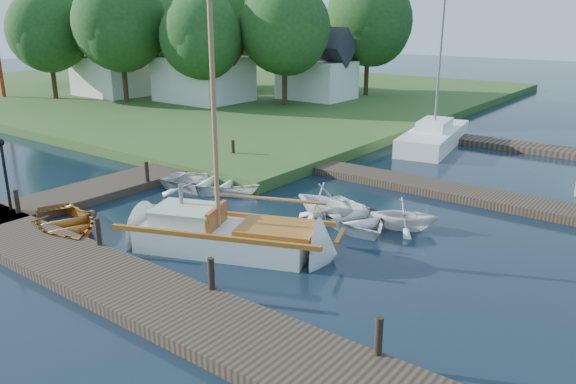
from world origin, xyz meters
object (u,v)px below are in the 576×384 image
Objects in this scene: house_b at (113,66)px; tender_c at (351,213)px; tree_5 at (154,29)px; tree_6 at (74,26)px; house_a at (203,67)px; mooring_post_0 at (17,201)px; tree_1 at (120,22)px; tender_a at (212,180)px; house_c at (317,71)px; tree_0 at (48,30)px; dinghy at (64,220)px; tree_2 at (202,36)px; tree_4 at (237,18)px; sailboat at (231,239)px; tree_3 at (285,27)px; mooring_post_1 at (98,232)px; tree_7 at (369,20)px; tender_b at (325,199)px; marina_boat_0 at (434,135)px; mooring_post_5 at (233,149)px; mooring_post_2 at (211,274)px; lamp_post at (4,165)px; tender_d at (405,212)px; mooring_post_4 at (147,172)px; mooring_post_3 at (379,336)px.

tender_c is at bearing -23.07° from house_b.
tree_6 is at bearing -146.31° from tree_5.
house_a is 11.06m from tree_5.
mooring_post_0 is 0.09× the size of tree_1.
tender_a is 22.69m from house_c.
dinghy is at bearing -30.84° from tree_0.
tree_4 is (-4.00, 8.00, 1.12)m from tree_2.
mooring_post_0 is at bearing 139.52° from tender_a.
mooring_post_0 is at bearing -76.46° from house_c.
sailboat is 1.12× the size of tree_3.
mooring_post_1 is at bearing -42.86° from tree_5.
tree_7 reaches higher than tree_1.
tree_0 reaches higher than tender_c.
tender_b is 0.25× the size of tree_4.
dinghy is 0.63× the size of house_b.
house_c reaches higher than mooring_post_0.
sailboat is at bearing -27.37° from tree_6.
tree_0 is (-28.94, -3.94, 4.95)m from marina_boat_0.
tree_2 reaches higher than mooring_post_1.
tree_5 is (-23.00, 15.05, 4.72)m from mooring_post_5.
mooring_post_2 is 27.64m from tree_2.
house_c reaches higher than lamp_post.
tree_5 reaches higher than tree_2.
sailboat is 1.02× the size of tree_4.
tree_0 is (-33.06, 7.90, 4.96)m from tender_d.
marina_boat_0 reaches higher than mooring_post_2.
mooring_post_0 is 0.13× the size of house_a.
tender_c is at bearing 9.64° from mooring_post_4.
tender_d is at bearing -101.88° from tender_a.
dinghy is at bearing -72.19° from house_c.
tender_d is 0.24× the size of tree_1.
mooring_post_3 is at bearing -22.69° from tree_0.
tree_4 is at bearing 108.28° from house_a.
tree_1 reaches higher than tender_d.
tender_a is 5.22m from tender_b.
tender_b is 1.11m from tender_c.
lamp_post is 0.39× the size of house_a.
tree_4 reaches higher than mooring_post_4.
tree_0 reaches higher than tender_d.
mooring_post_0 is 1.00× the size of mooring_post_3.
tender_b is (3.41, 6.53, -0.06)m from mooring_post_1.
mooring_post_4 is 10.29m from tender_d.
tree_5 is 7.21m from tree_6.
sailboat is at bearing -30.67° from house_b.
house_c is at bearing 15.14° from tree_6.
mooring_post_1 is 0.10× the size of tree_0.
tender_c is at bearing 35.65° from mooring_post_0.
dinghy is 9.20m from tender_c.
tree_5 reaches higher than mooring_post_1.
mooring_post_2 and mooring_post_5 have the same top height.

